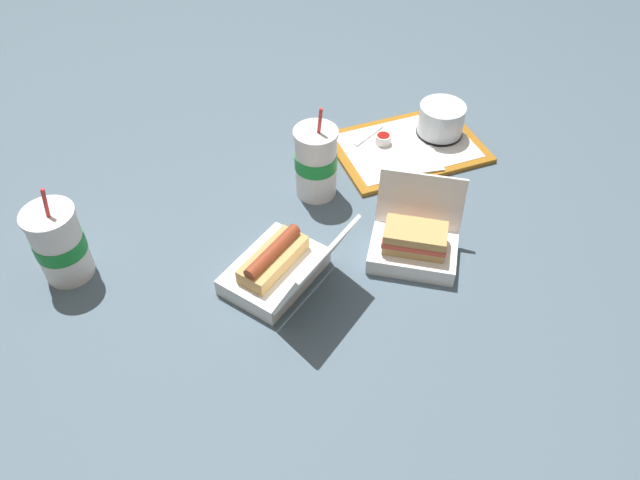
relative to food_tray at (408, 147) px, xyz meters
name	(u,v)px	position (x,y,z in m)	size (l,w,h in m)	color
ground_plane	(311,246)	(-0.35, -0.24, -0.01)	(3.20, 3.20, 0.00)	#4C6070
food_tray	(408,147)	(0.00, 0.00, 0.00)	(0.37, 0.26, 0.01)	#A56619
cake_container	(441,121)	(0.10, 0.02, 0.05)	(0.12, 0.12, 0.08)	black
ketchup_cup	(383,139)	(-0.06, 0.03, 0.02)	(0.04, 0.04, 0.02)	white
napkin_stack	(419,160)	(0.00, -0.07, 0.01)	(0.10, 0.10, 0.00)	white
plastic_fork	(369,135)	(-0.08, 0.07, 0.01)	(0.11, 0.01, 0.01)	white
clamshell_hotdog_front	(279,267)	(-0.45, -0.30, 0.03)	(0.29, 0.29, 0.17)	white
clamshell_sandwich_right	(414,242)	(-0.16, -0.34, 0.04)	(0.24, 0.24, 0.16)	white
soda_cup_center	(59,244)	(-0.85, -0.13, 0.08)	(0.11, 0.11, 0.23)	white
soda_cup_right	(316,162)	(-0.28, -0.07, 0.08)	(0.10, 0.10, 0.24)	white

